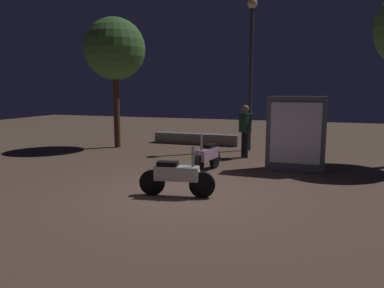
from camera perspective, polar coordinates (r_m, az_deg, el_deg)
ground_plane at (r=7.97m, az=-1.94°, el=-8.04°), size 40.00×40.00×0.00m
motorcycle_white_foreground at (r=7.76m, az=-2.45°, el=-5.15°), size 1.66×0.44×1.11m
motorcycle_pink_parked_left at (r=10.05m, az=2.37°, el=-1.97°), size 0.44×1.66×1.11m
person_rider_beside at (r=12.20m, az=8.41°, el=2.81°), size 0.60×0.46×1.78m
streetlamp_near at (r=13.73m, az=9.32°, el=13.41°), size 0.36×0.36×5.52m
tree_center_bg at (r=14.64m, az=-12.14°, el=14.41°), size 2.37×2.37×5.02m
kiosk_billboard at (r=10.51m, az=16.12°, el=1.55°), size 1.61×0.56×2.10m
planter_wall_low at (r=15.23m, az=0.71°, el=0.84°), size 3.63×0.50×0.45m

